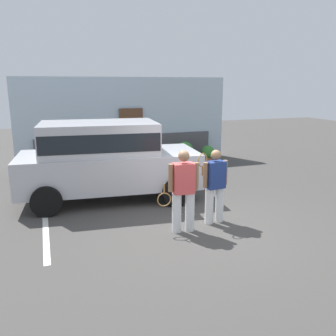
{
  "coord_description": "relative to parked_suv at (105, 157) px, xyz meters",
  "views": [
    {
      "loc": [
        -3.02,
        -6.51,
        3.0
      ],
      "look_at": [
        -0.29,
        1.2,
        1.05
      ],
      "focal_mm": 37.89,
      "sensor_mm": 36.0,
      "label": 1
    }
  ],
  "objects": [
    {
      "name": "parked_suv",
      "position": [
        0.0,
        0.0,
        0.0
      ],
      "size": [
        4.77,
        2.53,
        2.05
      ],
      "rotation": [
        0.0,
        0.0,
        -0.1
      ],
      "color": "#B7B7BC",
      "rests_on": "ground_plane"
    },
    {
      "name": "potted_plant_secondary",
      "position": [
        4.5,
        3.18,
        -0.77
      ],
      "size": [
        0.51,
        0.51,
        0.67
      ],
      "color": "#9E5638",
      "rests_on": "ground_plane"
    },
    {
      "name": "ground_plane",
      "position": [
        1.54,
        -2.56,
        -1.15
      ],
      "size": [
        40.0,
        40.0,
        0.0
      ],
      "primitive_type": "plane",
      "color": "#423F3D"
    },
    {
      "name": "potted_plant_by_porch",
      "position": [
        3.6,
        3.33,
        -0.68
      ],
      "size": [
        0.64,
        0.64,
        0.84
      ],
      "color": "gray",
      "rests_on": "ground_plane"
    },
    {
      "name": "tennis_player_man",
      "position": [
        1.12,
        -2.67,
        -0.26
      ],
      "size": [
        0.89,
        0.3,
        1.72
      ],
      "rotation": [
        0.0,
        0.0,
        3.05
      ],
      "color": "white",
      "rests_on": "ground_plane"
    },
    {
      "name": "tennis_player_woman",
      "position": [
        1.94,
        -2.44,
        -0.29
      ],
      "size": [
        0.75,
        0.3,
        1.64
      ],
      "rotation": [
        0.0,
        0.0,
        3.26
      ],
      "color": "white",
      "rests_on": "ground_plane"
    },
    {
      "name": "parking_stripe_0",
      "position": [
        -1.59,
        -1.06,
        -1.14
      ],
      "size": [
        0.12,
        4.4,
        0.01
      ],
      "primitive_type": "cube",
      "color": "silver",
      "rests_on": "ground_plane"
    },
    {
      "name": "house_frontage",
      "position": [
        1.54,
        4.25,
        0.38
      ],
      "size": [
        8.06,
        0.4,
        3.25
      ],
      "color": "silver",
      "rests_on": "ground_plane"
    }
  ]
}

